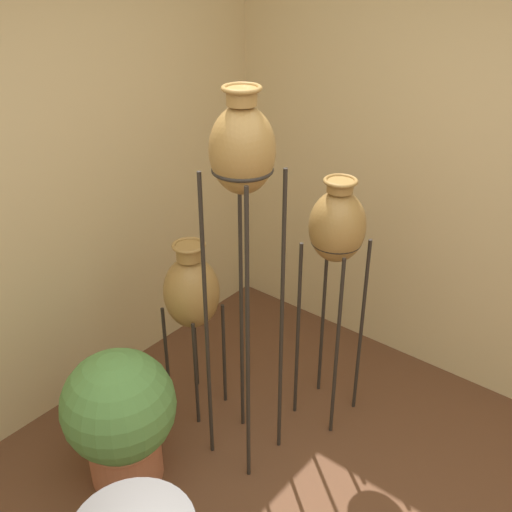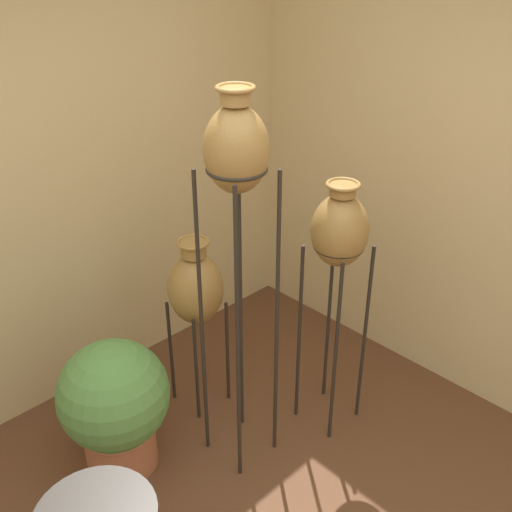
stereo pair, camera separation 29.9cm
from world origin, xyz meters
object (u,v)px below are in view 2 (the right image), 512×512
object	(u,v)px
vase_stand_tall	(237,163)
vase_stand_medium	(339,235)
vase_stand_short	(196,289)
potted_plant	(115,403)

from	to	relation	value
vase_stand_tall	vase_stand_medium	bearing A→B (deg)	-17.51
vase_stand_short	potted_plant	distance (m)	0.74
vase_stand_short	vase_stand_tall	bearing A→B (deg)	-101.97
vase_stand_tall	vase_stand_medium	distance (m)	0.73
vase_stand_tall	potted_plant	bearing A→B (deg)	145.52
vase_stand_medium	vase_stand_short	distance (m)	0.86
vase_stand_medium	potted_plant	bearing A→B (deg)	153.41
vase_stand_medium	vase_stand_tall	bearing A→B (deg)	162.49
vase_stand_tall	vase_stand_medium	xyz separation A→B (m)	(0.53, -0.17, -0.47)
vase_stand_medium	potted_plant	size ratio (longest dim) A/B	1.94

